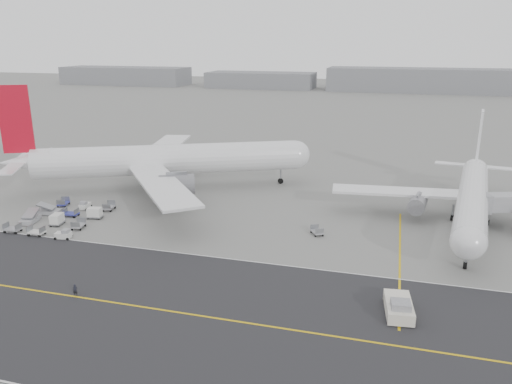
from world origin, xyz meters
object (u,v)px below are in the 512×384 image
(airliner_a, at_px, (162,160))
(airliner_b, at_px, (473,196))
(ground_crew_a, at_px, (75,290))
(pushback_tug, at_px, (399,307))

(airliner_a, height_order, airliner_b, airliner_a)
(airliner_a, distance_m, ground_crew_a, 47.06)
(airliner_b, height_order, pushback_tug, airliner_b)
(airliner_a, relative_size, airliner_b, 1.24)
(airliner_b, height_order, ground_crew_a, airliner_b)
(airliner_a, bearing_deg, pushback_tug, -153.76)
(pushback_tug, xyz_separation_m, ground_crew_a, (-38.80, -6.35, -0.17))
(airliner_b, relative_size, ground_crew_a, 31.11)
(airliner_a, height_order, pushback_tug, airliner_a)
(airliner_a, bearing_deg, airliner_b, -119.46)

